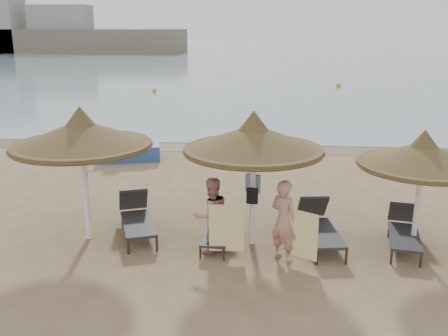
{
  "coord_description": "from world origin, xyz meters",
  "views": [
    {
      "loc": [
        0.57,
        -9.43,
        4.59
      ],
      "look_at": [
        -0.45,
        1.2,
        1.53
      ],
      "focal_mm": 40.0,
      "sensor_mm": 36.0,
      "label": 1
    }
  ],
  "objects_px": {
    "person_left": "(211,210)",
    "lounger_near_right": "(319,225)",
    "lounger_near_left": "(219,228)",
    "lounger_far_right": "(404,230)",
    "palapa_center": "(253,139)",
    "person_right": "(284,214)",
    "palapa_right": "(423,155)",
    "lounger_far_left": "(137,217)",
    "palapa_left": "(81,135)",
    "pedal_boat": "(128,149)"
  },
  "relations": [
    {
      "from": "palapa_center",
      "to": "person_left",
      "type": "relative_size",
      "value": 1.57
    },
    {
      "from": "lounger_near_left",
      "to": "lounger_far_right",
      "type": "distance_m",
      "value": 3.98
    },
    {
      "from": "person_left",
      "to": "pedal_boat",
      "type": "bearing_deg",
      "value": -91.41
    },
    {
      "from": "pedal_boat",
      "to": "palapa_left",
      "type": "bearing_deg",
      "value": -96.84
    },
    {
      "from": "palapa_center",
      "to": "lounger_near_right",
      "type": "distance_m",
      "value": 2.43
    },
    {
      "from": "lounger_near_right",
      "to": "lounger_far_right",
      "type": "xyz_separation_m",
      "value": [
        1.81,
        0.0,
        -0.03
      ]
    },
    {
      "from": "lounger_near_left",
      "to": "lounger_far_right",
      "type": "relative_size",
      "value": 0.86
    },
    {
      "from": "person_left",
      "to": "lounger_near_right",
      "type": "bearing_deg",
      "value": 167.58
    },
    {
      "from": "palapa_left",
      "to": "lounger_near_right",
      "type": "xyz_separation_m",
      "value": [
        5.1,
        0.26,
        -1.97
      ]
    },
    {
      "from": "lounger_far_left",
      "to": "palapa_left",
      "type": "bearing_deg",
      "value": 179.77
    },
    {
      "from": "lounger_far_left",
      "to": "lounger_far_right",
      "type": "xyz_separation_m",
      "value": [
        5.9,
        -0.11,
        -0.03
      ]
    },
    {
      "from": "person_left",
      "to": "lounger_far_right",
      "type": "bearing_deg",
      "value": 160.28
    },
    {
      "from": "palapa_center",
      "to": "person_right",
      "type": "bearing_deg",
      "value": -47.65
    },
    {
      "from": "lounger_far_left",
      "to": "lounger_far_right",
      "type": "relative_size",
      "value": 1.09
    },
    {
      "from": "lounger_far_right",
      "to": "lounger_far_left",
      "type": "bearing_deg",
      "value": -170.9
    },
    {
      "from": "palapa_left",
      "to": "lounger_far_right",
      "type": "height_order",
      "value": "palapa_left"
    },
    {
      "from": "lounger_far_left",
      "to": "person_left",
      "type": "height_order",
      "value": "person_left"
    },
    {
      "from": "pedal_boat",
      "to": "lounger_far_left",
      "type": "bearing_deg",
      "value": -87.97
    },
    {
      "from": "lounger_near_right",
      "to": "lounger_far_left",
      "type": "bearing_deg",
      "value": 169.54
    },
    {
      "from": "pedal_boat",
      "to": "lounger_far_right",
      "type": "bearing_deg",
      "value": -55.13
    },
    {
      "from": "palapa_left",
      "to": "pedal_boat",
      "type": "relative_size",
      "value": 1.26
    },
    {
      "from": "lounger_far_left",
      "to": "person_right",
      "type": "bearing_deg",
      "value": -38.46
    },
    {
      "from": "lounger_near_left",
      "to": "palapa_center",
      "type": "bearing_deg",
      "value": 4.31
    },
    {
      "from": "palapa_left",
      "to": "lounger_near_left",
      "type": "distance_m",
      "value": 3.57
    },
    {
      "from": "lounger_near_right",
      "to": "lounger_far_right",
      "type": "height_order",
      "value": "lounger_near_right"
    },
    {
      "from": "lounger_far_right",
      "to": "pedal_boat",
      "type": "relative_size",
      "value": 0.81
    },
    {
      "from": "palapa_center",
      "to": "person_right",
      "type": "distance_m",
      "value": 1.67
    },
    {
      "from": "lounger_far_left",
      "to": "person_right",
      "type": "distance_m",
      "value": 3.51
    },
    {
      "from": "lounger_near_left",
      "to": "lounger_near_right",
      "type": "height_order",
      "value": "lounger_near_right"
    },
    {
      "from": "palapa_right",
      "to": "lounger_far_right",
      "type": "bearing_deg",
      "value": 131.04
    },
    {
      "from": "palapa_left",
      "to": "person_right",
      "type": "relative_size",
      "value": 1.53
    },
    {
      "from": "palapa_right",
      "to": "pedal_boat",
      "type": "relative_size",
      "value": 1.11
    },
    {
      "from": "lounger_near_right",
      "to": "lounger_far_right",
      "type": "bearing_deg",
      "value": -8.82
    },
    {
      "from": "palapa_left",
      "to": "person_left",
      "type": "xyz_separation_m",
      "value": [
        2.81,
        -0.43,
        -1.43
      ]
    },
    {
      "from": "lounger_near_right",
      "to": "person_right",
      "type": "xyz_separation_m",
      "value": [
        -0.8,
        -0.92,
        0.58
      ]
    },
    {
      "from": "lounger_far_left",
      "to": "lounger_near_right",
      "type": "height_order",
      "value": "lounger_near_right"
    },
    {
      "from": "palapa_right",
      "to": "palapa_left",
      "type": "bearing_deg",
      "value": -179.35
    },
    {
      "from": "palapa_left",
      "to": "lounger_far_right",
      "type": "relative_size",
      "value": 1.57
    },
    {
      "from": "lounger_near_right",
      "to": "person_left",
      "type": "height_order",
      "value": "person_left"
    },
    {
      "from": "person_left",
      "to": "person_right",
      "type": "relative_size",
      "value": 0.96
    },
    {
      "from": "lounger_near_left",
      "to": "pedal_boat",
      "type": "relative_size",
      "value": 0.7
    },
    {
      "from": "lounger_far_left",
      "to": "person_right",
      "type": "xyz_separation_m",
      "value": [
        3.3,
        -1.03,
        0.59
      ]
    },
    {
      "from": "palapa_right",
      "to": "lounger_far_left",
      "type": "relative_size",
      "value": 1.26
    },
    {
      "from": "palapa_center",
      "to": "person_right",
      "type": "xyz_separation_m",
      "value": [
        0.66,
        -0.72,
        -1.35
      ]
    },
    {
      "from": "palapa_right",
      "to": "lounger_far_left",
      "type": "xyz_separation_m",
      "value": [
        -6.07,
        0.3,
        -1.67
      ]
    },
    {
      "from": "lounger_near_left",
      "to": "person_right",
      "type": "relative_size",
      "value": 0.84
    },
    {
      "from": "palapa_center",
      "to": "lounger_far_right",
      "type": "bearing_deg",
      "value": 3.47
    },
    {
      "from": "lounger_near_right",
      "to": "person_right",
      "type": "distance_m",
      "value": 1.35
    },
    {
      "from": "palapa_center",
      "to": "palapa_right",
      "type": "distance_m",
      "value": 3.43
    },
    {
      "from": "pedal_boat",
      "to": "person_right",
      "type": "bearing_deg",
      "value": -70.04
    }
  ]
}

